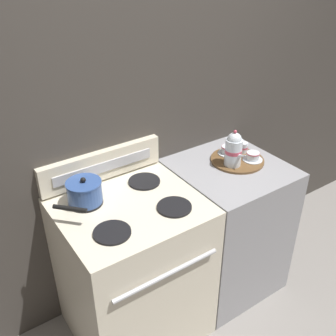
# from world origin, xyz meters

# --- Properties ---
(ground_plane) EXTENTS (6.00, 6.00, 0.00)m
(ground_plane) POSITION_xyz_m (0.00, 0.00, 0.00)
(ground_plane) COLOR gray
(wall_back) EXTENTS (6.00, 0.05, 2.20)m
(wall_back) POSITION_xyz_m (0.00, 0.35, 1.10)
(wall_back) COLOR #423D38
(wall_back) RESTS_ON ground
(stove) EXTENTS (0.73, 0.68, 0.92)m
(stove) POSITION_xyz_m (-0.32, -0.00, 0.45)
(stove) COLOR beige
(stove) RESTS_ON ground
(control_panel) EXTENTS (0.72, 0.05, 0.17)m
(control_panel) POSITION_xyz_m (-0.32, 0.30, 1.00)
(control_panel) COLOR beige
(control_panel) RESTS_ON stove
(side_counter) EXTENTS (0.63, 0.65, 0.90)m
(side_counter) POSITION_xyz_m (0.37, 0.00, 0.45)
(side_counter) COLOR #939399
(side_counter) RESTS_ON ground
(saucepan) EXTENTS (0.28, 0.28, 0.14)m
(saucepan) POSITION_xyz_m (-0.50, 0.14, 0.98)
(saucepan) COLOR #335193
(saucepan) RESTS_ON stove
(serving_tray) EXTENTS (0.32, 0.32, 0.01)m
(serving_tray) POSITION_xyz_m (0.45, 0.03, 0.91)
(serving_tray) COLOR brown
(serving_tray) RESTS_ON side_counter
(teapot) EXTENTS (0.10, 0.16, 0.22)m
(teapot) POSITION_xyz_m (0.38, 0.00, 1.02)
(teapot) COLOR silver
(teapot) RESTS_ON serving_tray
(teacup_left) EXTENTS (0.12, 0.12, 0.05)m
(teacup_left) POSITION_xyz_m (0.45, 0.12, 0.94)
(teacup_left) COLOR silver
(teacup_left) RESTS_ON serving_tray
(teacup_right) EXTENTS (0.12, 0.12, 0.05)m
(teacup_right) POSITION_xyz_m (0.52, -0.03, 0.94)
(teacup_right) COLOR silver
(teacup_right) RESTS_ON serving_tray
(creamer_jug) EXTENTS (0.06, 0.06, 0.06)m
(creamer_jug) POSITION_xyz_m (0.54, 0.08, 0.95)
(creamer_jug) COLOR silver
(creamer_jug) RESTS_ON serving_tray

